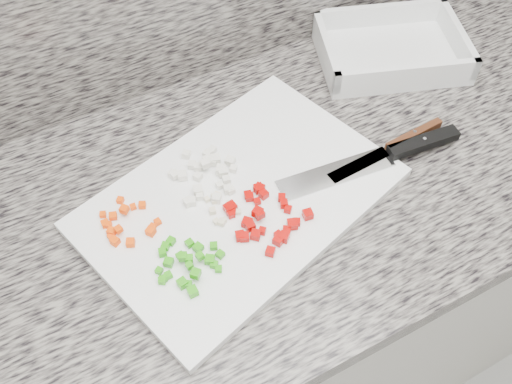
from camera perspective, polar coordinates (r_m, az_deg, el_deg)
cabinet at (r=1.36m, az=0.94°, el=-11.15°), size 3.92×0.62×0.86m
countertop at (r=0.97m, az=1.29°, el=0.48°), size 3.96×0.64×0.04m
cutting_board at (r=0.92m, az=-1.68°, el=-0.64°), size 0.56×0.45×0.02m
carrot_pile at (r=0.90m, az=-12.84°, el=-3.20°), size 0.08×0.10×0.02m
onion_pile at (r=0.94m, az=-4.87°, el=1.87°), size 0.11×0.12×0.02m
green_pepper_pile at (r=0.84m, az=-6.88°, el=-7.14°), size 0.11×0.11×0.02m
red_pepper_pile at (r=0.88m, az=0.67°, el=-2.57°), size 0.13×0.13×0.02m
garlic_pile at (r=0.90m, az=-3.61°, el=-1.59°), size 0.05×0.06×0.01m
chef_knife at (r=0.99m, az=13.63°, el=3.82°), size 0.33×0.07×0.02m
paring_knife at (r=1.01m, az=14.22°, el=4.81°), size 0.24×0.03×0.02m
tray at (r=1.19m, az=13.31°, el=13.61°), size 0.33×0.28×0.06m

